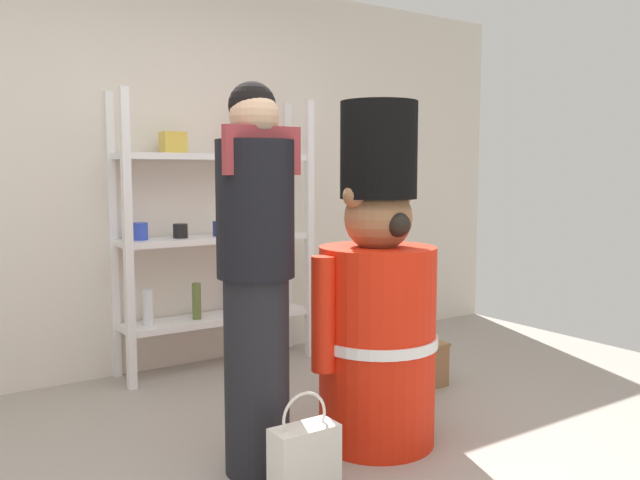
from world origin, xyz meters
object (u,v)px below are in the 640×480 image
at_px(merchandise_shelf, 217,231).
at_px(display_crate, 405,364).
at_px(person_shopper, 256,273).
at_px(teddy_bear_guard, 377,306).
at_px(shopping_bag, 305,461).

relative_size(merchandise_shelf, display_crate, 4.05).
height_order(person_shopper, display_crate, person_shopper).
distance_m(teddy_bear_guard, display_crate, 1.03).
distance_m(teddy_bear_guard, shopping_bag, 0.83).
xyz_separation_m(teddy_bear_guard, person_shopper, (-0.63, 0.04, 0.21)).
xyz_separation_m(person_shopper, display_crate, (1.31, 0.52, -0.74)).
bearing_deg(person_shopper, merchandise_shelf, 70.45).
bearing_deg(person_shopper, teddy_bear_guard, -4.03).
bearing_deg(display_crate, person_shopper, -158.40).
bearing_deg(merchandise_shelf, display_crate, -53.60).
bearing_deg(display_crate, merchandise_shelf, 126.40).
relative_size(merchandise_shelf, person_shopper, 1.07).
relative_size(shopping_bag, display_crate, 0.99).
xyz_separation_m(teddy_bear_guard, shopping_bag, (-0.60, -0.28, -0.51)).
bearing_deg(merchandise_shelf, person_shopper, -109.55).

